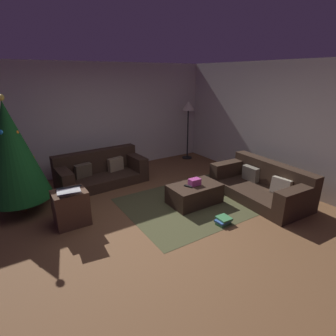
% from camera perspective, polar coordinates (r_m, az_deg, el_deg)
% --- Properties ---
extents(ground_plane, '(6.40, 6.40, 0.00)m').
position_cam_1_polar(ground_plane, '(4.41, -1.85, -12.30)').
color(ground_plane, brown).
extents(rear_partition, '(6.40, 0.12, 2.60)m').
position_cam_1_polar(rear_partition, '(6.72, -16.12, 10.06)').
color(rear_partition, beige).
rests_on(rear_partition, ground_plane).
extents(corner_partition, '(0.12, 6.40, 2.60)m').
position_cam_1_polar(corner_partition, '(6.07, 24.60, 8.10)').
color(corner_partition, beige).
rests_on(corner_partition, ground_plane).
extents(couch_left, '(1.93, 0.95, 0.71)m').
position_cam_1_polar(couch_left, '(6.09, -14.36, -0.73)').
color(couch_left, '#332319').
rests_on(couch_left, ground_plane).
extents(couch_right, '(1.05, 1.93, 0.69)m').
position_cam_1_polar(couch_right, '(5.54, 19.68, -3.49)').
color(couch_right, '#332319').
rests_on(couch_right, ground_plane).
extents(ottoman, '(0.96, 0.60, 0.37)m').
position_cam_1_polar(ottoman, '(5.06, 5.70, -5.53)').
color(ottoman, '#332319').
rests_on(ottoman, ground_plane).
extents(gift_box, '(0.21, 0.14, 0.12)m').
position_cam_1_polar(gift_box, '(4.95, 5.75, -3.00)').
color(gift_box, '#B23F8C').
rests_on(gift_box, ottoman).
extents(tv_remote, '(0.11, 0.17, 0.02)m').
position_cam_1_polar(tv_remote, '(4.89, 4.39, -3.92)').
color(tv_remote, black).
rests_on(tv_remote, ottoman).
extents(christmas_tree, '(1.07, 1.07, 2.03)m').
position_cam_1_polar(christmas_tree, '(5.10, -30.60, 3.02)').
color(christmas_tree, brown).
rests_on(christmas_tree, ground_plane).
extents(side_table, '(0.52, 0.44, 0.58)m').
position_cam_1_polar(side_table, '(4.60, -20.19, -8.03)').
color(side_table, '#4C3323').
rests_on(side_table, ground_plane).
extents(laptop, '(0.41, 0.46, 0.19)m').
position_cam_1_polar(laptop, '(4.40, -20.63, -4.37)').
color(laptop, silver).
rests_on(laptop, side_table).
extents(book_stack, '(0.27, 0.22, 0.11)m').
position_cam_1_polar(book_stack, '(4.52, 11.86, -11.04)').
color(book_stack, '#387A47').
rests_on(book_stack, ground_plane).
extents(corner_lamp, '(0.36, 0.36, 1.63)m').
position_cam_1_polar(corner_lamp, '(7.49, 4.40, 12.34)').
color(corner_lamp, black).
rests_on(corner_lamp, ground_plane).
extents(area_rug, '(2.60, 2.00, 0.01)m').
position_cam_1_polar(area_rug, '(5.14, 5.63, -7.37)').
color(area_rug, '#424327').
rests_on(area_rug, ground_plane).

